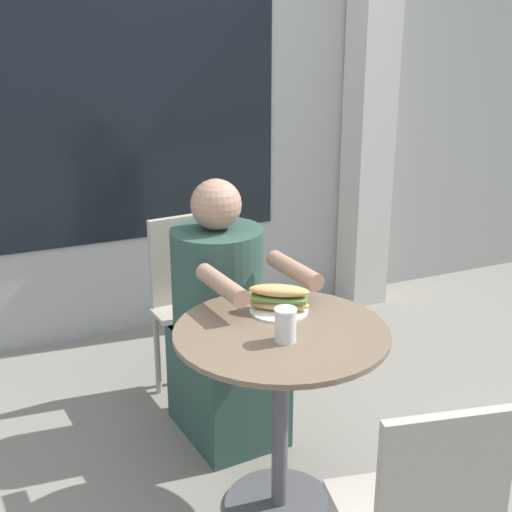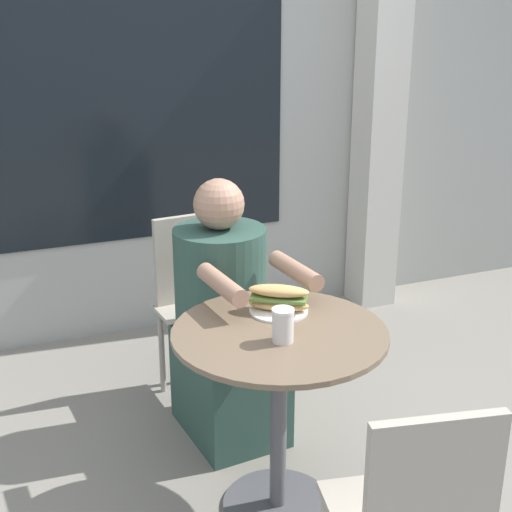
% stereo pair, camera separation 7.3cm
% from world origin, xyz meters
% --- Properties ---
extents(ground_plane, '(8.00, 8.00, 0.00)m').
position_xyz_m(ground_plane, '(0.00, 0.00, 0.00)').
color(ground_plane, gray).
extents(storefront_wall, '(8.00, 0.09, 2.80)m').
position_xyz_m(storefront_wall, '(-0.00, 1.78, 1.40)').
color(storefront_wall, '#9E9E99').
rests_on(storefront_wall, ground_plane).
extents(lattice_pillar, '(0.23, 0.23, 2.40)m').
position_xyz_m(lattice_pillar, '(1.34, 1.60, 1.20)').
color(lattice_pillar, beige).
rests_on(lattice_pillar, ground_plane).
extents(cafe_table, '(0.75, 0.75, 0.73)m').
position_xyz_m(cafe_table, '(0.00, 0.00, 0.54)').
color(cafe_table, brown).
rests_on(cafe_table, ground_plane).
extents(diner_chair, '(0.41, 0.41, 0.87)m').
position_xyz_m(diner_chair, '(-0.01, 0.93, 0.52)').
color(diner_chair, '#ADA393').
rests_on(diner_chair, ground_plane).
extents(seated_diner, '(0.44, 0.71, 1.13)m').
position_xyz_m(seated_diner, '(0.01, 0.58, 0.48)').
color(seated_diner, '#2D4C42').
rests_on(seated_diner, ground_plane).
extents(sandwich_on_plate, '(0.23, 0.21, 0.10)m').
position_xyz_m(sandwich_on_plate, '(0.06, 0.15, 0.78)').
color(sandwich_on_plate, white).
rests_on(sandwich_on_plate, cafe_table).
extents(drink_cup, '(0.08, 0.08, 0.12)m').
position_xyz_m(drink_cup, '(-0.02, -0.08, 0.79)').
color(drink_cup, silver).
rests_on(drink_cup, cafe_table).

